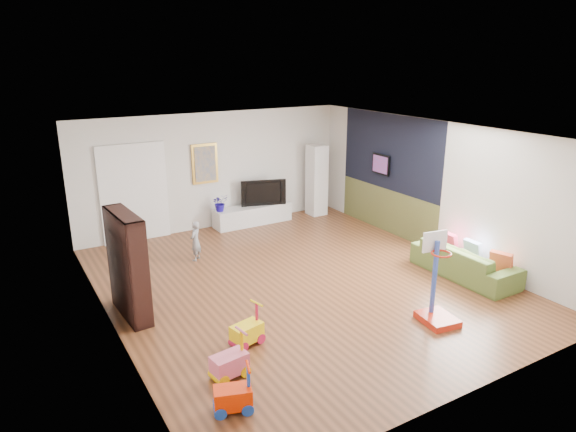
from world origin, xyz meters
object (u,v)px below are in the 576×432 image
bookshelf (128,265)px  sofa (465,261)px  media_console (253,215)px  basketball_hoop (441,280)px

bookshelf → sofa: size_ratio=0.83×
media_console → basketball_hoop: basketball_hoop is taller
bookshelf → sofa: (5.68, -1.65, -0.55)m
bookshelf → sofa: 5.94m
media_console → sofa: 5.15m
bookshelf → sofa: bearing=-19.8°
media_console → basketball_hoop: size_ratio=1.36×
sofa → bookshelf: bearing=73.7°
media_console → bookshelf: size_ratio=1.15×
sofa → basketball_hoop: size_ratio=1.42×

